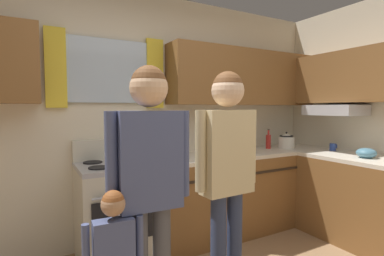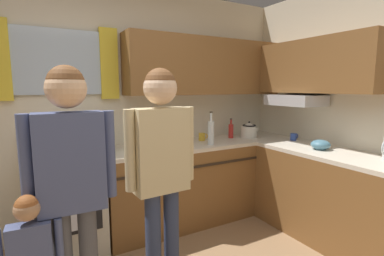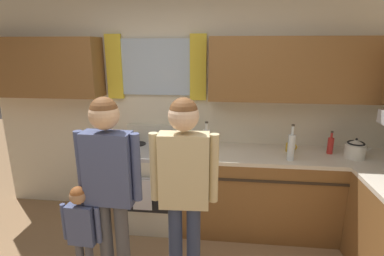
% 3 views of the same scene
% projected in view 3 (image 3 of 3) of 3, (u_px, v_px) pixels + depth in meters
% --- Properties ---
extents(back_wall_unit, '(4.60, 0.42, 2.60)m').
position_uv_depth(back_wall_unit, '(186.00, 94.00, 3.37)').
color(back_wall_unit, beige).
rests_on(back_wall_unit, ground).
extents(kitchen_counter_run, '(2.30, 2.08, 0.90)m').
position_uv_depth(kitchen_counter_run, '(327.00, 214.00, 2.83)').
color(kitchen_counter_run, brown).
rests_on(kitchen_counter_run, ground).
extents(stove_oven, '(0.64, 0.67, 1.10)m').
position_uv_depth(stove_oven, '(151.00, 184.00, 3.41)').
color(stove_oven, beige).
rests_on(stove_oven, ground).
extents(bottle_wine_green, '(0.08, 0.08, 0.39)m').
position_uv_depth(bottle_wine_green, '(188.00, 137.00, 3.22)').
color(bottle_wine_green, '#2D6633').
rests_on(bottle_wine_green, kitchen_counter_run).
extents(bottle_sauce_red, '(0.06, 0.06, 0.25)m').
position_uv_depth(bottle_sauce_red, '(330.00, 145.00, 3.12)').
color(bottle_sauce_red, red).
rests_on(bottle_sauce_red, kitchen_counter_run).
extents(bottle_tall_clear, '(0.07, 0.07, 0.37)m').
position_uv_depth(bottle_tall_clear, '(291.00, 147.00, 2.93)').
color(bottle_tall_clear, silver).
rests_on(bottle_tall_clear, kitchen_counter_run).
extents(bottle_milk_white, '(0.08, 0.08, 0.31)m').
position_uv_depth(bottle_milk_white, '(206.00, 139.00, 3.25)').
color(bottle_milk_white, white).
rests_on(bottle_milk_white, kitchen_counter_run).
extents(mug_mustard_yellow, '(0.12, 0.08, 0.09)m').
position_uv_depth(mug_mustard_yellow, '(290.00, 147.00, 3.20)').
color(mug_mustard_yellow, gold).
rests_on(mug_mustard_yellow, kitchen_counter_run).
extents(stovetop_kettle, '(0.27, 0.20, 0.21)m').
position_uv_depth(stovetop_kettle, '(355.00, 149.00, 3.01)').
color(stovetop_kettle, silver).
rests_on(stovetop_kettle, kitchen_counter_run).
extents(adult_holding_child, '(0.51, 0.22, 1.65)m').
position_uv_depth(adult_holding_child, '(109.00, 176.00, 2.27)').
color(adult_holding_child, '#4C4C51').
rests_on(adult_holding_child, ground).
extents(adult_in_plaid, '(0.51, 0.22, 1.65)m').
position_uv_depth(adult_in_plaid, '(184.00, 178.00, 2.23)').
color(adult_in_plaid, '#2D3856').
rests_on(adult_in_plaid, ground).
extents(small_child, '(0.33, 0.13, 0.97)m').
position_uv_depth(small_child, '(82.00, 228.00, 2.35)').
color(small_child, '#4C4C56').
rests_on(small_child, ground).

